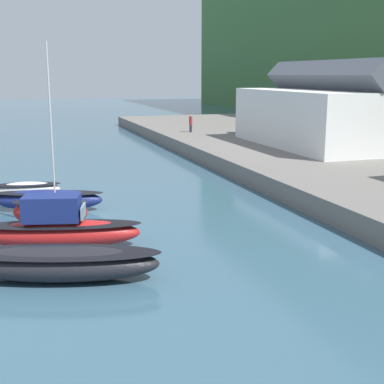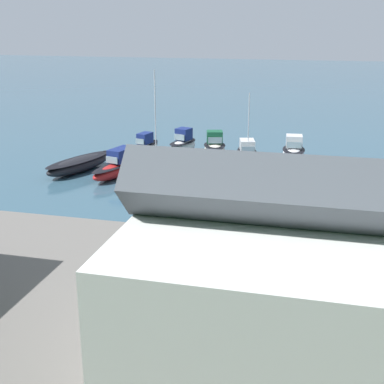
# 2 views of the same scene
# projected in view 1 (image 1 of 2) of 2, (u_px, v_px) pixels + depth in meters

# --- Properties ---
(ground_plane) EXTENTS (320.00, 320.00, 0.00)m
(ground_plane) POSITION_uv_depth(u_px,v_px,m) (73.00, 218.00, 31.71)
(ground_plane) COLOR #385B70
(harbor_clubhouse) EXTENTS (19.00, 10.47, 8.34)m
(harbor_clubhouse) POSITION_uv_depth(u_px,v_px,m) (321.00, 115.00, 52.96)
(harbor_clubhouse) COLOR white
(harbor_clubhouse) RESTS_ON quay_promenade
(moored_boat_0) EXTENTS (2.25, 4.68, 1.16)m
(moored_boat_0) POSITION_uv_depth(u_px,v_px,m) (27.00, 190.00, 36.55)
(moored_boat_0) COLOR silver
(moored_boat_0) RESTS_ON ground_plane
(moored_boat_1) EXTENTS (3.71, 7.12, 1.33)m
(moored_boat_1) POSITION_uv_depth(u_px,v_px,m) (48.00, 199.00, 33.31)
(moored_boat_1) COLOR navy
(moored_boat_1) RESTS_ON ground_plane
(moored_boat_2) EXTENTS (2.99, 4.54, 10.02)m
(moored_boat_2) POSITION_uv_depth(u_px,v_px,m) (50.00, 211.00, 29.65)
(moored_boat_2) COLOR red
(moored_boat_2) RESTS_ON ground_plane
(moored_boat_3) EXTENTS (3.88, 8.12, 2.61)m
(moored_boat_3) POSITION_uv_depth(u_px,v_px,m) (59.00, 229.00, 26.17)
(moored_boat_3) COLOR red
(moored_boat_3) RESTS_ON ground_plane
(moored_boat_4) EXTENTS (4.88, 8.84, 1.40)m
(moored_boat_4) POSITION_uv_depth(u_px,v_px,m) (58.00, 263.00, 22.02)
(moored_boat_4) COLOR black
(moored_boat_4) RESTS_ON ground_plane
(person_on_quay) EXTENTS (0.40, 0.40, 2.14)m
(person_on_quay) POSITION_uv_depth(u_px,v_px,m) (191.00, 123.00, 65.49)
(person_on_quay) COLOR #232838
(person_on_quay) RESTS_ON quay_promenade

